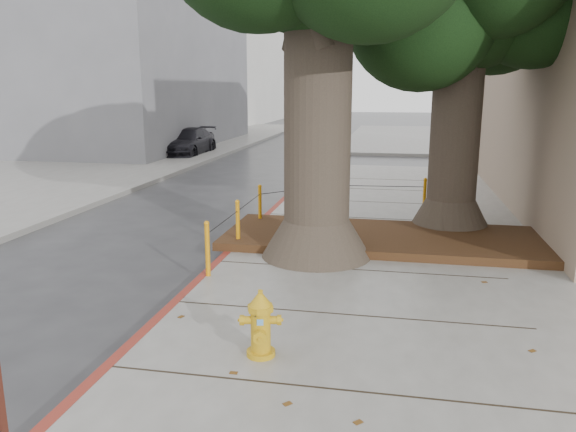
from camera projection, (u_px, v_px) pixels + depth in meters
name	position (u px, v px, depth m)	size (l,w,h in m)	color
ground	(309.00, 322.00, 7.90)	(140.00, 140.00, 0.00)	#28282B
sidewalk_far	(477.00, 139.00, 35.44)	(16.00, 20.00, 0.15)	slate
curb_red	(226.00, 257.00, 10.66)	(0.14, 26.00, 0.16)	maroon
planter_bed	(383.00, 238.00, 11.41)	(6.40, 2.60, 0.16)	black
building_far_grey	(101.00, 35.00, 30.43)	(12.00, 16.00, 12.00)	slate
building_far_white	(206.00, 41.00, 52.46)	(12.00, 18.00, 15.00)	silver
bollard_ring	(302.00, 209.00, 12.10)	(3.79, 5.39, 0.95)	orange
fire_hydrant	(261.00, 324.00, 6.50)	(0.43, 0.41, 0.81)	gold
car_silver	(498.00, 148.00, 25.32)	(1.28, 3.17, 1.08)	#9B9B9F
car_red	(549.00, 150.00, 23.63)	(1.40, 4.02, 1.32)	maroon
car_dark	(187.00, 142.00, 26.99)	(1.85, 4.54, 1.32)	black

